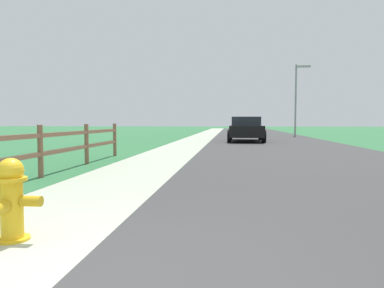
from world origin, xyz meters
TOP-DOWN VIEW (x-y plane):
  - ground_plane at (0.00, 25.00)m, footprint 120.00×120.00m
  - road_asphalt at (3.50, 27.00)m, footprint 7.00×66.00m
  - curb_concrete at (-3.00, 27.00)m, footprint 6.00×66.00m
  - grass_verge at (-4.50, 27.00)m, footprint 5.00×66.00m
  - fire_hydrant at (-0.87, 1.05)m, footprint 0.60×0.50m
  - rail_fence at (-2.62, 4.84)m, footprint 0.11×9.70m
  - parked_suv_black at (2.08, 19.52)m, footprint 2.14×4.91m
  - parked_car_beige at (2.46, 28.96)m, footprint 2.03×4.27m
  - street_lamp at (6.38, 27.62)m, footprint 1.17×0.20m

SIDE VIEW (x-z plane):
  - ground_plane at x=0.00m, z-range 0.00..0.00m
  - road_asphalt at x=3.50m, z-range 0.00..0.01m
  - curb_concrete at x=-3.00m, z-range 0.00..0.01m
  - grass_verge at x=-4.50m, z-range 0.00..0.01m
  - fire_hydrant at x=-0.87m, z-range 0.01..0.81m
  - rail_fence at x=-2.62m, z-range 0.09..1.17m
  - parked_suv_black at x=2.08m, z-range 0.01..1.43m
  - parked_car_beige at x=2.46m, z-range 0.00..1.49m
  - street_lamp at x=6.38m, z-range 0.58..6.19m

